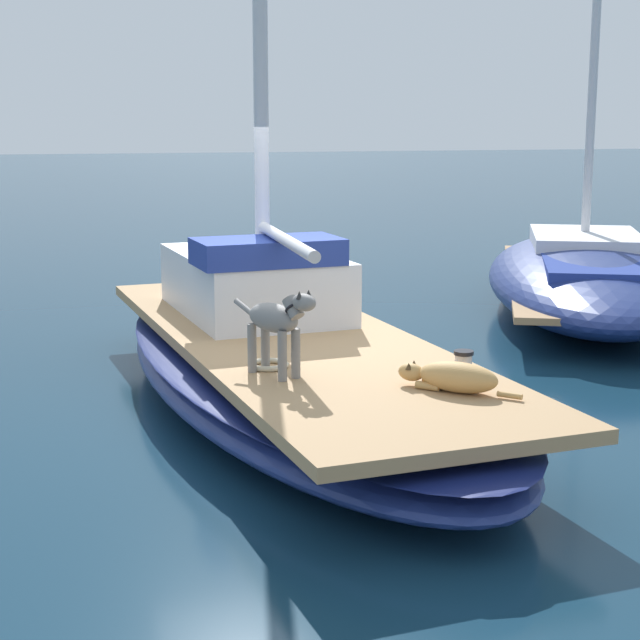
% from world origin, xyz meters
% --- Properties ---
extents(ground_plane, '(120.00, 120.00, 0.00)m').
position_xyz_m(ground_plane, '(0.00, 0.00, 0.00)').
color(ground_plane, '#143347').
extents(sailboat_main, '(3.41, 7.50, 0.66)m').
position_xyz_m(sailboat_main, '(0.00, 0.00, 0.34)').
color(sailboat_main, navy).
rests_on(sailboat_main, ground).
extents(cabin_house, '(1.67, 2.38, 0.84)m').
position_xyz_m(cabin_house, '(-0.15, 1.11, 1.01)').
color(cabin_house, silver).
rests_on(cabin_house, sailboat_main).
extents(dog_tan, '(0.75, 0.72, 0.22)m').
position_xyz_m(dog_tan, '(0.73, -2.06, 0.77)').
color(dog_tan, tan).
rests_on(dog_tan, sailboat_main).
extents(dog_grey, '(0.52, 0.86, 0.70)m').
position_xyz_m(dog_grey, '(-0.41, -1.33, 1.08)').
color(dog_grey, gray).
rests_on(dog_grey, sailboat_main).
extents(deck_winch, '(0.16, 0.16, 0.21)m').
position_xyz_m(deck_winch, '(0.94, -1.72, 0.76)').
color(deck_winch, '#B7B7BC').
rests_on(deck_winch, sailboat_main).
extents(coiled_rope, '(0.32, 0.32, 0.04)m').
position_xyz_m(coiled_rope, '(-0.43, -1.06, 0.68)').
color(coiled_rope, beige).
rests_on(coiled_rope, sailboat_main).
extents(moored_boat_starboard_side, '(5.01, 7.25, 7.11)m').
position_xyz_m(moored_boat_starboard_side, '(4.77, 3.53, 0.50)').
color(moored_boat_starboard_side, navy).
rests_on(moored_boat_starboard_side, ground).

